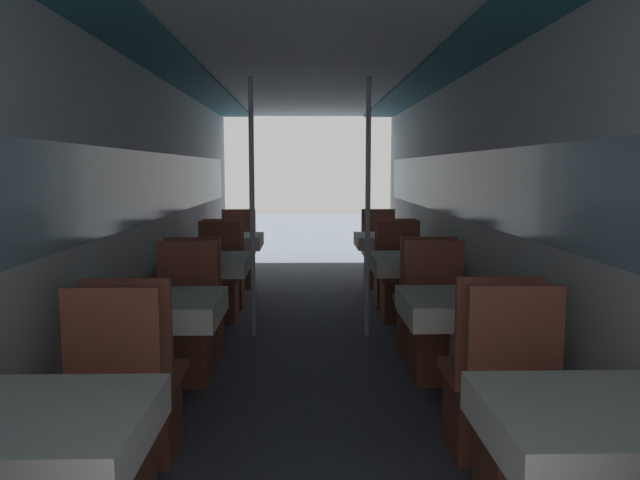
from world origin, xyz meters
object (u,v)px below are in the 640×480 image
Objects in this scene: dining_table_right_0 at (592,436)px; dining_table_right_3 at (386,244)px; chair_left_near_1 at (139,403)px; chair_right_near_2 at (423,319)px; support_pole_right_2 at (368,209)px; chair_left_far_3 at (238,264)px; chair_right_near_1 at (487,400)px; dining_table_right_2 at (411,267)px; chair_left_far_2 at (219,291)px; dining_table_left_3 at (232,244)px; chair_left_far_1 at (184,339)px; chair_left_near_2 at (198,320)px; chair_right_near_3 at (392,280)px; dining_table_left_2 at (209,268)px; dining_table_left_0 at (39,442)px; dining_table_left_1 at (163,314)px; dining_table_right_1 at (460,313)px; chair_right_far_1 at (438,338)px; support_pole_left_2 at (252,209)px; chair_left_far_0 at (103,453)px; chair_right_far_2 at (400,290)px; chair_right_far_0 at (525,448)px; chair_right_far_3 at (379,263)px; chair_left_near_3 at (226,280)px.

dining_table_right_3 is at bearing 90.00° from dining_table_right_0.
chair_left_near_1 reaches higher than dining_table_right_3.
support_pole_right_2 is at bearing 123.11° from chair_right_near_2.
chair_right_near_1 is at bearing 110.82° from chair_left_far_3.
chair_left_near_1 reaches higher than dining_table_right_2.
dining_table_left_3 is at bearing -90.00° from chair_left_far_2.
chair_right_near_1 is (1.80, -1.20, 0.00)m from chair_left_far_1.
chair_left_near_2 is 2.53m from chair_right_near_3.
dining_table_left_2 is at bearing 161.57° from chair_right_near_2.
dining_table_left_0 is 1.00× the size of dining_table_left_1.
chair_right_near_2 reaches higher than dining_table_right_1.
support_pole_right_2 is (-0.39, 1.17, 0.84)m from chair_right_far_1.
chair_left_far_1 is 1.49m from support_pole_left_2.
dining_table_right_3 is (1.80, 2.94, 0.32)m from chair_left_far_1.
dining_table_right_0 is (1.80, -2.37, 0.32)m from chair_left_far_1.
chair_left_far_3 is 6.19m from dining_table_right_0.
chair_left_far_0 is at bearing 44.47° from chair_right_far_1.
dining_table_left_3 is at bearing 90.00° from dining_table_left_1.
chair_right_far_2 is at bearing 56.89° from support_pole_right_2.
support_pole_left_2 reaches higher than chair_left_far_1.
chair_right_far_1 is (1.80, 0.00, 0.00)m from chair_left_far_1.
chair_left_far_2 is at bearing 90.00° from chair_left_near_1.
chair_left_far_3 is at bearing 99.38° from support_pole_left_2.
chair_right_far_0 is 1.34× the size of dining_table_right_1.
dining_table_left_3 is (0.00, 1.77, 0.00)m from dining_table_left_2.
support_pole_left_2 is (0.39, 2.37, 0.84)m from chair_left_near_1.
dining_table_left_1 and dining_table_right_1 have the same top height.
chair_right_near_3 is (1.80, 1.77, 0.00)m from chair_left_near_2.
dining_table_right_1 is 1.00× the size of dining_table_right_3.
dining_table_left_2 is at bearing 90.00° from chair_left_near_2.
chair_right_far_0 is 1.34× the size of dining_table_right_2.
chair_left_far_1 reaches higher than dining_table_right_3.
chair_right_near_2 is (0.00, 1.17, -0.32)m from dining_table_right_1.
dining_table_left_0 is 5.31m from dining_table_left_3.
dining_table_left_0 is 3.54m from dining_table_left_2.
support_pole_right_2 is (-0.39, -0.60, 0.84)m from chair_right_far_2.
dining_table_left_3 is 3.97m from dining_table_right_1.
chair_left_far_0 is 1.34× the size of dining_table_left_2.
support_pole_left_2 reaches higher than dining_table_left_3.
dining_table_left_3 is at bearing 18.43° from chair_right_far_3.
chair_right_far_0 is at bearing 135.53° from chair_left_far_1.
chair_left_far_2 and chair_right_near_3 have the same top height.
chair_left_near_3 is 2.17m from dining_table_right_2.
chair_left_far_2 is 1.77m from chair_left_far_3.
support_pole_left_2 is 2.55m from chair_left_far_3.
support_pole_left_2 is 3.14× the size of dining_table_right_2.
dining_table_left_0 is 5.92m from chair_left_far_3.
chair_right_near_2 is (1.80, 1.17, -0.32)m from dining_table_left_1.
chair_left_near_2 is (0.00, 1.17, -0.32)m from dining_table_left_1.
dining_table_left_2 is (0.00, 3.54, 0.00)m from dining_table_left_0.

